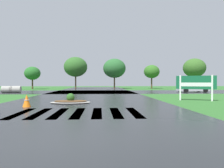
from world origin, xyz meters
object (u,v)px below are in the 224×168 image
object	(u,v)px
drainage_pipe_stack	(11,89)
traffic_cone	(27,101)
car_dark_suv	(192,88)
median_island	(71,101)
estate_billboard	(196,84)

from	to	relation	value
drainage_pipe_stack	traffic_cone	distance (m)	17.05
car_dark_suv	drainage_pipe_stack	world-z (taller)	car_dark_suv
traffic_cone	drainage_pipe_stack	bearing A→B (deg)	115.32
drainage_pipe_stack	car_dark_suv	bearing A→B (deg)	0.89
median_island	traffic_cone	bearing A→B (deg)	-138.26
median_island	traffic_cone	xyz separation A→B (m)	(-2.27, -2.03, 0.22)
drainage_pipe_stack	estate_billboard	bearing A→B (deg)	-32.44
estate_billboard	median_island	bearing A→B (deg)	33.91
median_island	drainage_pipe_stack	bearing A→B (deg)	125.56
estate_billboard	median_island	xyz separation A→B (m)	(-9.49, -1.27, -1.19)
estate_billboard	drainage_pipe_stack	size ratio (longest dim) A/B	1.11
estate_billboard	traffic_cone	distance (m)	12.26
median_island	car_dark_suv	xyz separation A→B (m)	(14.87, 13.77, 0.44)
drainage_pipe_stack	traffic_cone	world-z (taller)	drainage_pipe_stack
estate_billboard	median_island	world-z (taller)	estate_billboard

